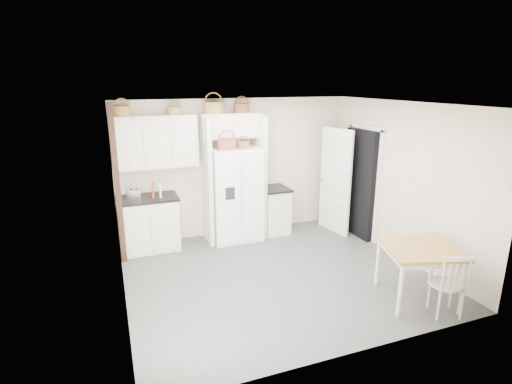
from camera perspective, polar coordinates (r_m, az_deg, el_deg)
name	(u,v)px	position (r m, az deg, el deg)	size (l,w,h in m)	color
floor	(277,274)	(6.36, 3.01, -11.68)	(4.50, 4.50, 0.00)	#363638
ceiling	(280,104)	(5.65, 3.40, 12.41)	(4.50, 4.50, 0.00)	white
wall_back	(237,167)	(7.69, -2.80, 3.52)	(4.50, 4.50, 0.00)	beige
wall_left	(117,212)	(5.41, -19.22, -2.65)	(4.00, 4.00, 0.00)	beige
wall_right	(402,181)	(7.06, 20.17, 1.45)	(4.00, 4.00, 0.00)	beige
refrigerator	(235,194)	(7.43, -3.04, -0.33)	(0.90, 0.72, 1.74)	white
base_cab_left	(149,224)	(7.31, -15.10, -4.50)	(1.00, 0.63, 0.93)	white
base_cab_right	(274,211)	(7.87, 2.58, -2.71)	(0.49, 0.59, 0.87)	white
dining_table	(418,273)	(5.97, 22.11, -10.68)	(0.93, 0.93, 0.78)	olive
windsor_chair	(447,284)	(5.74, 25.65, -11.80)	(0.41, 0.38, 0.85)	white
counter_left	(147,198)	(7.16, -15.37, -0.85)	(1.05, 0.68, 0.04)	black
counter_right	(274,189)	(7.74, 2.62, 0.48)	(0.53, 0.63, 0.04)	black
toaster	(134,194)	(7.12, -17.01, -0.24)	(0.22, 0.13, 0.15)	silver
cookbook_red	(153,190)	(7.05, -14.50, 0.22)	(0.04, 0.17, 0.25)	#A42D0F
cookbook_cream	(160,190)	(7.07, -13.53, 0.29)	(0.04, 0.17, 0.25)	beige
basket_upper_a	(122,111)	(7.01, -18.55, 10.90)	(0.28, 0.28, 0.16)	#9E6F39
basket_upper_c	(174,111)	(7.10, -11.62, 11.31)	(0.23, 0.23, 0.13)	#9E6F39
basket_bridge_a	(214,108)	(7.24, -6.08, 11.90)	(0.36, 0.36, 0.20)	#9E6F39
basket_bridge_b	(242,108)	(7.39, -2.07, 11.90)	(0.29, 0.29, 0.16)	brown
basket_fridge_a	(227,144)	(7.09, -4.16, 6.83)	(0.34, 0.34, 0.18)	brown
basket_fridge_b	(243,145)	(7.18, -1.83, 6.73)	(0.22, 0.22, 0.12)	brown
upper_cabinet	(156,142)	(7.11, -14.11, 6.98)	(1.40, 0.34, 0.90)	white
bridge_cabinet	(231,126)	(7.35, -3.61, 9.46)	(1.12, 0.34, 0.45)	white
fridge_panel_left	(207,182)	(7.27, -7.02, 1.49)	(0.08, 0.60, 2.30)	white
fridge_panel_right	(260,177)	(7.57, 0.51, 2.17)	(0.08, 0.60, 2.30)	white
trim_post	(117,186)	(6.71, -19.20, 0.83)	(0.09, 0.09, 2.60)	black
doorway_void	(361,184)	(7.83, 14.78, 1.17)	(0.18, 0.85, 2.05)	black
door_slab	(335,181)	(7.91, 11.26, 1.53)	(0.80, 0.04, 2.05)	white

